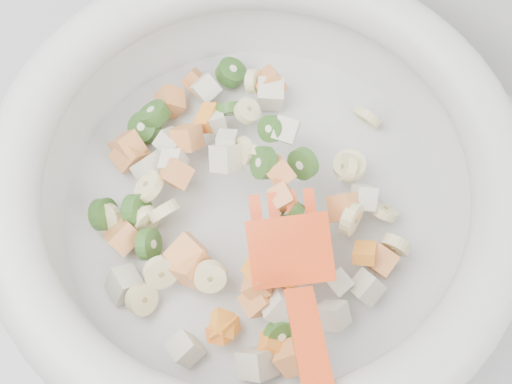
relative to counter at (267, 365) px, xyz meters
The scene contains 2 objects.
counter is the anchor object (origin of this frame).
mixing_bowl 0.52m from the counter, 147.37° to the left, with size 0.44×0.41×0.15m.
Camera 1 is at (0.10, 1.31, 1.42)m, focal length 45.00 mm.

